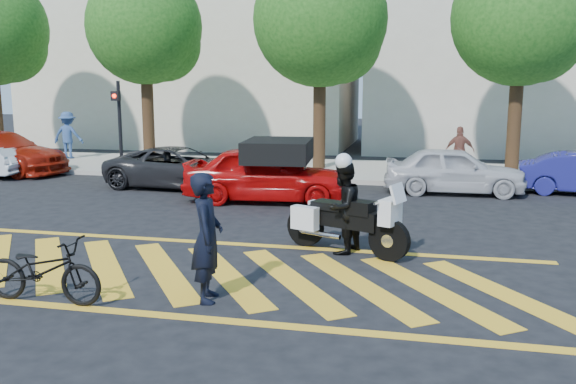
% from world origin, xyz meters
% --- Properties ---
extents(ground, '(90.00, 90.00, 0.00)m').
position_xyz_m(ground, '(0.00, 0.00, 0.00)').
color(ground, black).
rests_on(ground, ground).
extents(sidewalk, '(60.00, 5.00, 0.15)m').
position_xyz_m(sidewalk, '(0.00, 12.00, 0.07)').
color(sidewalk, '#9E998E').
rests_on(sidewalk, ground).
extents(crosswalk, '(12.33, 4.00, 0.01)m').
position_xyz_m(crosswalk, '(-0.04, 0.00, 0.00)').
color(crosswalk, yellow).
rests_on(crosswalk, ground).
extents(building_left, '(16.00, 8.00, 10.00)m').
position_xyz_m(building_left, '(-8.00, 21.00, 5.00)').
color(building_left, beige).
rests_on(building_left, ground).
extents(building_right, '(16.00, 8.00, 11.00)m').
position_xyz_m(building_right, '(9.00, 21.00, 5.50)').
color(building_right, beige).
rests_on(building_right, ground).
extents(tree_left, '(4.20, 4.20, 7.26)m').
position_xyz_m(tree_left, '(-6.37, 12.06, 4.99)').
color(tree_left, black).
rests_on(tree_left, ground).
extents(tree_center, '(4.60, 4.60, 7.56)m').
position_xyz_m(tree_center, '(0.13, 12.06, 5.10)').
color(tree_center, black).
rests_on(tree_center, ground).
extents(tree_right, '(4.40, 4.40, 7.41)m').
position_xyz_m(tree_right, '(6.63, 12.06, 5.05)').
color(tree_right, black).
rests_on(tree_right, ground).
extents(signal_pole, '(0.28, 0.43, 3.20)m').
position_xyz_m(signal_pole, '(-6.50, 9.74, 1.92)').
color(signal_pole, black).
rests_on(signal_pole, ground).
extents(officer_bike, '(0.60, 0.78, 1.89)m').
position_xyz_m(officer_bike, '(0.62, -1.18, 0.95)').
color(officer_bike, black).
rests_on(officer_bike, ground).
extents(bicycle, '(1.85, 0.66, 0.97)m').
position_xyz_m(bicycle, '(-1.66, -1.80, 0.48)').
color(bicycle, black).
rests_on(bicycle, ground).
extents(police_motorcycle, '(2.41, 1.36, 1.13)m').
position_xyz_m(police_motorcycle, '(2.22, 1.76, 0.61)').
color(police_motorcycle, black).
rests_on(police_motorcycle, ground).
extents(officer_moto, '(0.93, 1.03, 1.73)m').
position_xyz_m(officer_moto, '(2.20, 1.75, 0.86)').
color(officer_moto, black).
rests_on(officer_moto, ground).
extents(red_convertible, '(4.53, 2.14, 1.50)m').
position_xyz_m(red_convertible, '(-0.43, 6.28, 0.75)').
color(red_convertible, '#B90808').
rests_on(red_convertible, ground).
extents(parked_left, '(5.30, 2.71, 1.47)m').
position_xyz_m(parked_left, '(-10.80, 9.20, 0.74)').
color(parked_left, '#981709').
rests_on(parked_left, ground).
extents(parked_mid_left, '(4.57, 2.35, 1.23)m').
position_xyz_m(parked_mid_left, '(-3.55, 7.80, 0.62)').
color(parked_mid_left, black).
rests_on(parked_mid_left, ground).
extents(parked_mid_right, '(3.99, 1.69, 1.34)m').
position_xyz_m(parked_mid_right, '(4.50, 8.61, 0.67)').
color(parked_mid_right, '#BABABF').
rests_on(parked_mid_right, ground).
extents(pedestrian_left, '(1.26, 0.80, 1.86)m').
position_xyz_m(pedestrian_left, '(-10.23, 12.52, 1.08)').
color(pedestrian_left, '#314F87').
rests_on(pedestrian_left, sidewalk).
extents(pedestrian_right, '(0.94, 0.42, 1.59)m').
position_xyz_m(pedestrian_right, '(4.78, 11.33, 0.94)').
color(pedestrian_right, brown).
rests_on(pedestrian_right, sidewalk).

